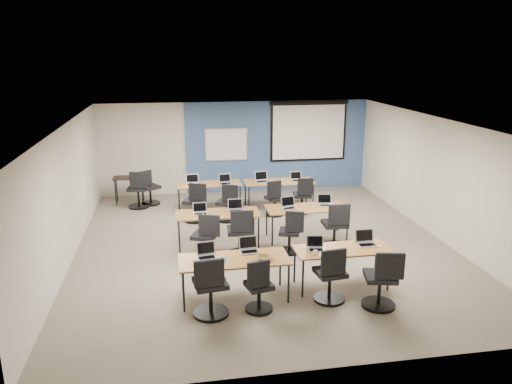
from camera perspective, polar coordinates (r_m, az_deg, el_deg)
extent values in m
cube|color=#6B6354|center=(11.03, 0.85, -6.09)|extent=(8.00, 9.00, 0.02)
cube|color=white|center=(10.33, 0.92, 7.93)|extent=(8.00, 9.00, 0.02)
cube|color=beige|center=(14.94, -2.31, 5.13)|extent=(8.00, 0.04, 2.70)
cube|color=beige|center=(6.49, 8.32, -9.58)|extent=(8.00, 0.04, 2.70)
cube|color=beige|center=(10.64, -20.80, -0.31)|extent=(0.04, 9.00, 2.70)
cube|color=beige|center=(11.98, 20.04, 1.49)|extent=(0.04, 9.00, 2.70)
cube|color=#3D5977|center=(15.12, 2.43, 5.26)|extent=(5.50, 0.04, 2.70)
cube|color=silver|center=(14.82, -3.43, 5.42)|extent=(1.28, 0.02, 0.98)
cube|color=white|center=(14.81, -3.43, 5.41)|extent=(1.20, 0.02, 0.90)
cube|color=black|center=(15.22, 6.02, 6.97)|extent=(2.32, 0.03, 1.82)
cube|color=white|center=(15.21, 6.03, 6.81)|extent=(2.20, 0.02, 1.62)
cylinder|color=black|center=(15.10, 6.13, 10.11)|extent=(2.40, 0.10, 0.10)
cube|color=#A06033|center=(8.53, -2.51, -7.71)|extent=(1.87, 0.78, 0.03)
cylinder|color=black|center=(8.33, -8.27, -11.24)|extent=(0.04, 0.04, 0.70)
cylinder|color=black|center=(8.53, 3.74, -10.43)|extent=(0.04, 0.04, 0.70)
cylinder|color=black|center=(8.92, -8.41, -9.34)|extent=(0.04, 0.04, 0.70)
cylinder|color=black|center=(9.11, 2.77, -8.63)|extent=(0.04, 0.04, 0.70)
cube|color=brown|center=(9.06, 9.79, -6.48)|extent=(1.69, 0.70, 0.03)
cylinder|color=black|center=(8.73, 5.38, -9.82)|extent=(0.04, 0.04, 0.70)
cylinder|color=black|center=(9.24, 14.95, -8.82)|extent=(0.04, 0.04, 0.70)
cylinder|color=black|center=(9.24, 4.44, -8.29)|extent=(0.04, 0.04, 0.70)
cylinder|color=black|center=(9.72, 13.53, -7.44)|extent=(0.04, 0.04, 0.70)
cube|color=brown|center=(10.86, -4.40, -2.49)|extent=(1.82, 0.76, 0.03)
cylinder|color=black|center=(10.64, -8.76, -5.10)|extent=(0.04, 0.04, 0.70)
cylinder|color=black|center=(10.79, 0.30, -4.62)|extent=(0.04, 0.04, 0.70)
cylinder|color=black|center=(11.24, -8.84, -3.96)|extent=(0.04, 0.04, 0.70)
cylinder|color=black|center=(11.38, -0.26, -3.52)|extent=(0.04, 0.04, 0.70)
cube|color=#A98144|center=(11.27, 5.84, -1.84)|extent=(1.83, 0.76, 0.03)
cylinder|color=black|center=(10.90, 1.87, -4.42)|extent=(0.04, 0.04, 0.70)
cylinder|color=black|center=(11.35, 10.41, -3.84)|extent=(0.04, 0.04, 0.70)
cylinder|color=black|center=(11.49, 1.23, -3.32)|extent=(0.04, 0.04, 0.70)
cylinder|color=black|center=(11.92, 9.36, -2.82)|extent=(0.04, 0.04, 0.70)
cube|color=brown|center=(13.28, -5.42, 0.90)|extent=(1.71, 0.71, 0.03)
cylinder|color=black|center=(13.06, -8.76, -1.14)|extent=(0.04, 0.04, 0.70)
cylinder|color=black|center=(13.17, -1.82, -0.81)|extent=(0.04, 0.04, 0.70)
cylinder|color=black|center=(13.63, -8.82, -0.42)|extent=(0.04, 0.04, 0.70)
cylinder|color=black|center=(13.74, -2.16, -0.11)|extent=(0.04, 0.04, 0.70)
cube|color=brown|center=(13.47, 2.64, 1.17)|extent=(1.87, 0.78, 0.03)
cylinder|color=black|center=(13.10, -0.81, -0.90)|extent=(0.04, 0.04, 0.70)
cylinder|color=black|center=(13.47, 6.55, -0.53)|extent=(0.04, 0.04, 0.70)
cylinder|color=black|center=(13.72, -1.24, -0.12)|extent=(0.04, 0.04, 0.70)
cylinder|color=black|center=(14.08, 5.81, 0.21)|extent=(0.04, 0.04, 0.70)
cube|color=silver|center=(8.57, -5.66, -7.47)|extent=(0.32, 0.24, 0.02)
cube|color=black|center=(8.54, -5.65, -7.45)|extent=(0.28, 0.14, 0.00)
cube|color=silver|center=(8.64, -5.74, -6.38)|extent=(0.32, 0.06, 0.22)
cube|color=black|center=(8.63, -5.74, -6.40)|extent=(0.29, 0.04, 0.18)
ellipsoid|color=white|center=(8.51, -4.22, -7.60)|extent=(0.08, 0.10, 0.03)
cylinder|color=black|center=(8.35, -5.15, -13.59)|extent=(0.58, 0.58, 0.05)
cylinder|color=black|center=(8.24, -5.19, -12.19)|extent=(0.06, 0.06, 0.51)
cube|color=black|center=(8.10, -5.24, -10.33)|extent=(0.51, 0.51, 0.08)
cube|color=black|center=(7.77, -5.38, -9.24)|extent=(0.47, 0.06, 0.44)
cube|color=#B2B2BB|center=(8.76, -0.77, -6.84)|extent=(0.33, 0.24, 0.02)
cube|color=black|center=(8.74, -0.75, -6.82)|extent=(0.28, 0.14, 0.00)
cube|color=#B2B2BB|center=(8.83, -0.90, -5.77)|extent=(0.33, 0.06, 0.23)
cube|color=black|center=(8.83, -0.90, -5.79)|extent=(0.29, 0.04, 0.19)
ellipsoid|color=white|center=(8.62, 1.45, -7.23)|extent=(0.07, 0.10, 0.03)
cylinder|color=black|center=(8.44, 0.34, -13.17)|extent=(0.46, 0.46, 0.05)
cylinder|color=black|center=(8.36, 0.34, -12.11)|extent=(0.06, 0.06, 0.41)
cube|color=black|center=(8.25, 0.34, -10.61)|extent=(0.41, 0.41, 0.08)
cube|color=black|center=(7.96, 0.28, -9.40)|extent=(0.37, 0.06, 0.44)
cube|color=#B1B1BC|center=(8.90, 6.93, -6.59)|extent=(0.31, 0.22, 0.02)
cube|color=black|center=(8.88, 6.97, -6.57)|extent=(0.26, 0.13, 0.00)
cube|color=#B1B1BC|center=(8.96, 6.74, -5.61)|extent=(0.31, 0.06, 0.21)
cube|color=black|center=(8.96, 6.75, -5.63)|extent=(0.27, 0.04, 0.17)
ellipsoid|color=white|center=(8.84, 8.13, -6.81)|extent=(0.07, 0.09, 0.03)
cylinder|color=black|center=(8.83, 8.34, -11.96)|extent=(0.54, 0.54, 0.05)
cylinder|color=black|center=(8.74, 8.39, -10.73)|extent=(0.06, 0.06, 0.47)
cube|color=black|center=(8.62, 8.47, -9.08)|extent=(0.47, 0.47, 0.08)
cube|color=black|center=(8.31, 8.84, -7.95)|extent=(0.43, 0.06, 0.44)
cube|color=silver|center=(9.28, 12.56, -5.92)|extent=(0.35, 0.25, 0.02)
cube|color=black|center=(9.25, 12.61, -5.90)|extent=(0.29, 0.15, 0.00)
cube|color=silver|center=(9.35, 12.29, -4.87)|extent=(0.35, 0.06, 0.24)
cube|color=black|center=(9.34, 12.31, -4.89)|extent=(0.30, 0.05, 0.20)
ellipsoid|color=white|center=(9.26, 14.02, -6.06)|extent=(0.07, 0.10, 0.03)
cylinder|color=black|center=(8.80, 13.79, -12.39)|extent=(0.57, 0.57, 0.05)
cylinder|color=black|center=(8.70, 13.89, -11.08)|extent=(0.06, 0.06, 0.50)
cube|color=black|center=(8.57, 14.01, -9.34)|extent=(0.50, 0.50, 0.08)
cube|color=black|center=(8.29, 15.07, -8.18)|extent=(0.46, 0.06, 0.44)
cube|color=silver|center=(10.80, -6.39, -2.51)|extent=(0.30, 0.22, 0.02)
cube|color=black|center=(10.77, -6.39, -2.48)|extent=(0.26, 0.13, 0.00)
cube|color=silver|center=(10.87, -6.45, -1.73)|extent=(0.30, 0.06, 0.21)
cube|color=black|center=(10.87, -6.45, -1.74)|extent=(0.27, 0.04, 0.17)
ellipsoid|color=white|center=(10.78, -6.07, -2.53)|extent=(0.07, 0.10, 0.03)
cylinder|color=black|center=(10.39, -5.82, -7.47)|extent=(0.53, 0.53, 0.05)
cylinder|color=black|center=(10.31, -5.85, -6.40)|extent=(0.06, 0.06, 0.47)
cube|color=black|center=(10.21, -5.89, -4.97)|extent=(0.47, 0.47, 0.08)
cube|color=black|center=(9.93, -5.38, -3.83)|extent=(0.43, 0.06, 0.44)
cube|color=#AAAAAA|center=(10.93, -2.29, -2.19)|extent=(0.33, 0.24, 0.02)
cube|color=black|center=(10.90, -2.28, -2.17)|extent=(0.28, 0.14, 0.00)
cube|color=#AAAAAA|center=(11.01, -2.39, -1.36)|extent=(0.33, 0.06, 0.23)
cube|color=black|center=(11.00, -2.39, -1.37)|extent=(0.29, 0.04, 0.19)
ellipsoid|color=white|center=(10.87, -1.42, -2.27)|extent=(0.06, 0.09, 0.03)
cylinder|color=black|center=(10.52, -1.86, -7.08)|extent=(0.57, 0.57, 0.05)
cylinder|color=black|center=(10.44, -1.87, -5.92)|extent=(0.06, 0.06, 0.51)
cube|color=black|center=(10.33, -1.89, -4.41)|extent=(0.51, 0.51, 0.08)
cube|color=black|center=(10.02, -1.61, -3.35)|extent=(0.46, 0.06, 0.44)
cube|color=silver|center=(11.13, 3.81, -1.87)|extent=(0.33, 0.24, 0.02)
cube|color=black|center=(11.11, 3.84, -1.84)|extent=(0.28, 0.14, 0.00)
cube|color=silver|center=(11.22, 3.67, -1.06)|extent=(0.33, 0.06, 0.23)
cube|color=black|center=(11.21, 3.68, -1.07)|extent=(0.29, 0.04, 0.19)
ellipsoid|color=white|center=(11.10, 5.03, -1.96)|extent=(0.07, 0.10, 0.03)
cylinder|color=black|center=(10.69, 3.81, -6.74)|extent=(0.47, 0.47, 0.05)
cylinder|color=black|center=(10.62, 3.82, -5.81)|extent=(0.06, 0.06, 0.42)
cube|color=black|center=(10.53, 3.85, -4.55)|extent=(0.42, 0.42, 0.08)
cube|color=black|center=(10.28, 4.44, -3.41)|extent=(0.38, 0.06, 0.44)
cube|color=#A2A1A8|center=(11.43, 7.99, -1.52)|extent=(0.32, 0.23, 0.02)
cube|color=black|center=(11.41, 8.03, -1.50)|extent=(0.27, 0.14, 0.00)
cube|color=#A2A1A8|center=(11.51, 7.83, -0.75)|extent=(0.32, 0.06, 0.22)
cube|color=black|center=(11.50, 7.84, -0.76)|extent=(0.28, 0.04, 0.18)
ellipsoid|color=white|center=(11.34, 9.39, -1.71)|extent=(0.07, 0.11, 0.04)
cylinder|color=black|center=(11.04, 8.88, -6.13)|extent=(0.57, 0.57, 0.05)
cylinder|color=black|center=(10.96, 8.93, -5.03)|extent=(0.06, 0.06, 0.50)
cube|color=black|center=(10.86, 8.99, -3.60)|extent=(0.50, 0.50, 0.08)
cube|color=black|center=(10.57, 9.50, -2.57)|extent=(0.46, 0.06, 0.44)
cube|color=silver|center=(13.22, -7.24, 0.89)|extent=(0.34, 0.24, 0.02)
cube|color=black|center=(13.20, -7.24, 0.92)|extent=(0.28, 0.14, 0.00)
cube|color=silver|center=(13.32, -7.29, 1.57)|extent=(0.34, 0.06, 0.23)
cube|color=black|center=(13.31, -7.29, 1.56)|extent=(0.29, 0.04, 0.19)
ellipsoid|color=white|center=(13.05, -6.90, 0.71)|extent=(0.07, 0.10, 0.03)
cylinder|color=black|center=(12.66, -7.00, -3.17)|extent=(0.54, 0.54, 0.05)
cylinder|color=black|center=(12.59, -7.03, -2.24)|extent=(0.06, 0.06, 0.48)
cube|color=black|center=(12.51, -7.07, -1.02)|extent=(0.48, 0.48, 0.08)
cube|color=black|center=(12.24, -6.68, -0.02)|extent=(0.44, 0.06, 0.44)
cube|color=silver|center=(13.20, -3.52, 0.97)|extent=(0.33, 0.24, 0.02)
cube|color=black|center=(13.18, -3.51, 1.00)|extent=(0.28, 0.14, 0.00)
cube|color=silver|center=(13.29, -3.59, 1.63)|extent=(0.33, 0.06, 0.22)
cube|color=black|center=(13.29, -3.59, 1.62)|extent=(0.29, 0.04, 0.18)
ellipsoid|color=white|center=(13.04, -2.37, 0.81)|extent=(0.08, 0.11, 0.03)
cylinder|color=black|center=(12.60, -3.40, -3.16)|extent=(0.49, 0.49, 0.05)
cylinder|color=black|center=(12.54, -3.41, -2.32)|extent=(0.06, 0.06, 0.44)
cube|color=black|center=(12.46, -3.43, -1.19)|extent=(0.44, 0.44, 0.08)
cube|color=black|center=(12.22, -2.98, -0.16)|extent=(0.40, 0.06, 0.44)
cube|color=#ABABAB|center=(13.38, 0.69, 1.20)|extent=(0.35, 0.25, 0.02)
cube|color=black|center=(13.36, 0.71, 1.23)|extent=(0.30, 0.15, 0.00)
cube|color=#ABABAB|center=(13.48, 0.59, 1.89)|extent=(0.35, 0.06, 0.24)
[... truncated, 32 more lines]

